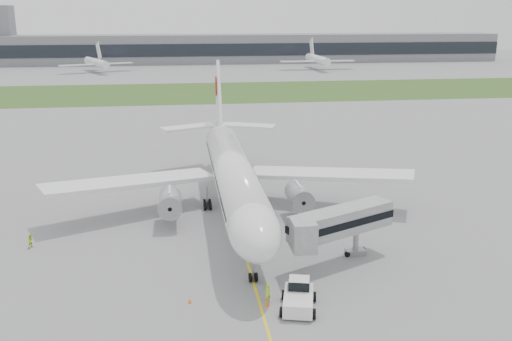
{
  "coord_description": "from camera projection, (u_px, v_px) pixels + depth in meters",
  "views": [
    {
      "loc": [
        -6.68,
        -64.96,
        25.36
      ],
      "look_at": [
        2.63,
        2.0,
        6.41
      ],
      "focal_mm": 40.0,
      "sensor_mm": 36.0,
      "label": 1
    }
  ],
  "objects": [
    {
      "name": "ground",
      "position": [
        237.0,
        226.0,
        69.69
      ],
      "size": [
        600.0,
        600.0,
        0.0
      ],
      "primitive_type": "plane",
      "color": "#98989B",
      "rests_on": "ground"
    },
    {
      "name": "apron_markings",
      "position": [
        242.0,
        242.0,
        64.92
      ],
      "size": [
        70.0,
        70.0,
        0.04
      ],
      "primitive_type": null,
      "color": "yellow",
      "rests_on": "ground"
    },
    {
      "name": "grass_strip",
      "position": [
        198.0,
        92.0,
        184.13
      ],
      "size": [
        600.0,
        50.0,
        0.02
      ],
      "primitive_type": "cube",
      "color": "#2E541F",
      "rests_on": "ground"
    },
    {
      "name": "terminal_building",
      "position": [
        189.0,
        49.0,
        287.03
      ],
      "size": [
        320.0,
        22.3,
        14.0
      ],
      "color": "gray",
      "rests_on": "ground"
    },
    {
      "name": "control_tower",
      "position": [
        4.0,
        65.0,
        279.01
      ],
      "size": [
        12.0,
        12.0,
        56.0
      ],
      "primitive_type": null,
      "color": "gray",
      "rests_on": "ground"
    },
    {
      "name": "airliner",
      "position": [
        233.0,
        171.0,
        72.8
      ],
      "size": [
        48.13,
        53.95,
        17.88
      ],
      "color": "white",
      "rests_on": "ground"
    },
    {
      "name": "pushback_tug",
      "position": [
        299.0,
        296.0,
        50.34
      ],
      "size": [
        3.98,
        5.06,
        2.34
      ],
      "rotation": [
        0.0,
        0.0,
        -0.25
      ],
      "color": "white",
      "rests_on": "ground"
    },
    {
      "name": "jet_bridge",
      "position": [
        336.0,
        224.0,
        58.07
      ],
      "size": [
        12.36,
        8.68,
        6.04
      ],
      "rotation": [
        0.0,
        0.0,
        0.45
      ],
      "color": "#ADADB0",
      "rests_on": "ground"
    },
    {
      "name": "safety_cone_left",
      "position": [
        190.0,
        301.0,
        51.25
      ],
      "size": [
        0.35,
        0.35,
        0.48
      ],
      "primitive_type": "cone",
      "color": "#FF620D",
      "rests_on": "ground"
    },
    {
      "name": "safety_cone_right",
      "position": [
        267.0,
        303.0,
        50.76
      ],
      "size": [
        0.41,
        0.41,
        0.56
      ],
      "primitive_type": "cone",
      "color": "#FF620D",
      "rests_on": "ground"
    },
    {
      "name": "ground_crew_near",
      "position": [
        268.0,
        293.0,
        51.25
      ],
      "size": [
        0.79,
        0.76,
        1.82
      ],
      "primitive_type": "imported",
      "rotation": [
        0.0,
        0.0,
        3.86
      ],
      "color": "#C0F328",
      "rests_on": "ground"
    },
    {
      "name": "ground_crew_far",
      "position": [
        31.0,
        241.0,
        63.13
      ],
      "size": [
        0.97,
        0.99,
        1.6
      ],
      "primitive_type": "imported",
      "rotation": [
        0.0,
        0.0,
        0.85
      ],
      "color": "#BEDF25",
      "rests_on": "ground"
    },
    {
      "name": "distant_aircraft_left",
      "position": [
        97.0,
        72.0,
        244.28
      ],
      "size": [
        39.4,
        37.46,
        11.91
      ],
      "primitive_type": null,
      "rotation": [
        0.0,
        0.0,
        0.4
      ],
      "color": "white",
      "rests_on": "ground"
    },
    {
      "name": "distant_aircraft_right",
      "position": [
        317.0,
        70.0,
        256.18
      ],
      "size": [
        34.58,
        30.73,
        12.89
      ],
      "primitive_type": null,
      "rotation": [
        0.0,
        0.0,
        0.03
      ],
      "color": "white",
      "rests_on": "ground"
    }
  ]
}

